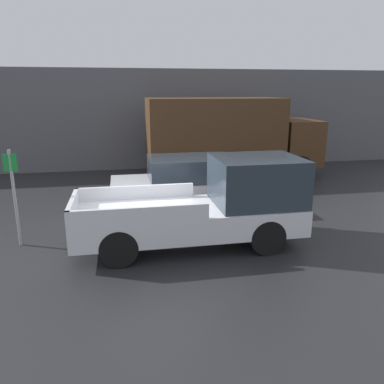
% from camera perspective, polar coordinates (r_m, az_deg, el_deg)
% --- Properties ---
extents(ground_plane, '(60.00, 60.00, 0.00)m').
position_cam_1_polar(ground_plane, '(9.84, -5.91, -6.52)').
color(ground_plane, '#232326').
extents(building_wall, '(28.00, 0.15, 4.57)m').
position_cam_1_polar(building_wall, '(17.77, -8.62, 10.79)').
color(building_wall, '#56565B').
rests_on(building_wall, ground).
extents(pickup_truck, '(5.36, 1.93, 2.10)m').
position_cam_1_polar(pickup_truck, '(8.97, 3.07, -1.99)').
color(pickup_truck, silver).
rests_on(pickup_truck, ground).
extents(car, '(4.60, 2.00, 1.64)m').
position_cam_1_polar(car, '(11.72, -0.76, 1.45)').
color(car, silver).
rests_on(car, ground).
extents(delivery_truck, '(7.16, 2.51, 3.32)m').
position_cam_1_polar(delivery_truck, '(15.81, 5.44, 8.58)').
color(delivery_truck, '#472D19').
rests_on(delivery_truck, ground).
extents(parking_sign, '(0.30, 0.07, 2.34)m').
position_cam_1_polar(parking_sign, '(9.70, -25.48, -0.10)').
color(parking_sign, gray).
rests_on(parking_sign, ground).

